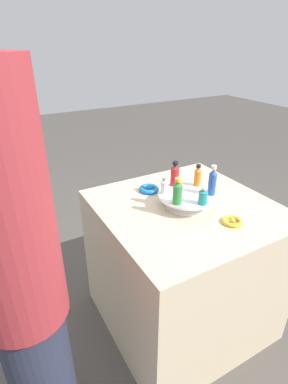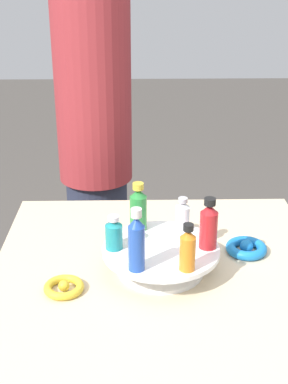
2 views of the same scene
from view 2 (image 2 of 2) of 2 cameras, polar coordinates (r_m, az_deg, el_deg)
The scene contains 10 objects.
display_stand at distance 1.32m, azimuth 1.80°, elevation -6.91°, with size 0.29×0.29×0.07m.
bottle_teal at distance 1.29m, azimuth -3.23°, elevation -4.37°, with size 0.04×0.04×0.09m.
bottle_blue at distance 1.19m, azimuth -0.81°, elevation -5.36°, with size 0.04×0.04×0.15m.
bottle_orange at distance 1.20m, azimuth 4.67°, elevation -6.08°, with size 0.04×0.04×0.11m.
bottle_red at distance 1.29m, azimuth 6.93°, elevation -3.60°, with size 0.04×0.04×0.13m.
bottle_clear at distance 1.38m, azimuth 4.13°, elevation -2.44°, with size 0.04×0.04×0.09m.
bottle_green at distance 1.37m, azimuth -0.62°, elevation -1.73°, with size 0.04×0.04×0.13m.
ribbon_bow_blue at distance 1.44m, azimuth 10.86°, elevation -5.88°, with size 0.11×0.11×0.04m.
ribbon_bow_gold at distance 1.28m, azimuth -8.54°, elevation -9.99°, with size 0.09×0.09×0.03m.
person_figure at distance 2.06m, azimuth -5.25°, elevation 5.27°, with size 0.28×0.28×1.66m.
Camera 2 is at (-0.07, -1.13, 1.49)m, focal length 50.00 mm.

